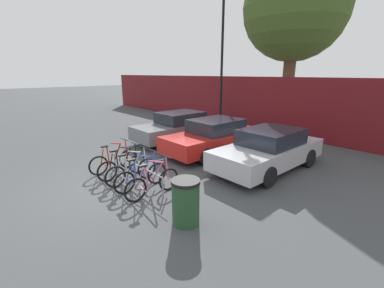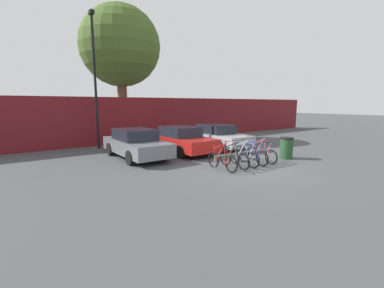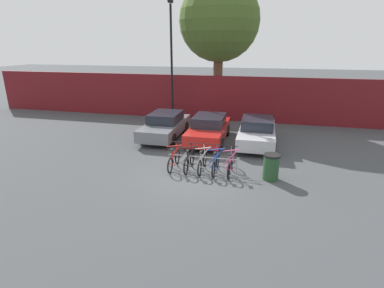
# 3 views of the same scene
# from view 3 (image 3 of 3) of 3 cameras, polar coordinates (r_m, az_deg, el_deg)

# --- Properties ---
(ground_plane) EXTENTS (120.00, 120.00, 0.00)m
(ground_plane) POSITION_cam_3_polar(r_m,az_deg,el_deg) (12.10, 0.53, -5.99)
(ground_plane) COLOR #424447
(hoarding_wall) EXTENTS (36.00, 0.16, 3.02)m
(hoarding_wall) POSITION_cam_3_polar(r_m,az_deg,el_deg) (20.68, 6.61, 8.57)
(hoarding_wall) COLOR maroon
(hoarding_wall) RESTS_ON ground
(bike_rack) EXTENTS (2.93, 0.04, 0.57)m
(bike_rack) POSITION_cam_3_polar(r_m,az_deg,el_deg) (12.49, 1.96, -2.83)
(bike_rack) COLOR gray
(bike_rack) RESTS_ON ground
(bicycle_red) EXTENTS (0.68, 1.71, 1.05)m
(bicycle_red) POSITION_cam_3_polar(r_m,az_deg,el_deg) (12.67, -3.48, -3.01)
(bicycle_red) COLOR black
(bicycle_red) RESTS_ON ground
(bicycle_black) EXTENTS (0.68, 1.71, 1.05)m
(bicycle_black) POSITION_cam_3_polar(r_m,az_deg,el_deg) (12.50, -0.55, -3.28)
(bicycle_black) COLOR black
(bicycle_black) RESTS_ON ground
(bicycle_silver) EXTENTS (0.68, 1.71, 1.05)m
(bicycle_silver) POSITION_cam_3_polar(r_m,az_deg,el_deg) (12.39, 1.96, -3.50)
(bicycle_silver) COLOR black
(bicycle_silver) RESTS_ON ground
(bicycle_blue) EXTENTS (0.68, 1.71, 1.05)m
(bicycle_blue) POSITION_cam_3_polar(r_m,az_deg,el_deg) (12.29, 4.52, -3.72)
(bicycle_blue) COLOR black
(bicycle_blue) RESTS_ON ground
(bicycle_pink) EXTENTS (0.68, 1.71, 1.05)m
(bicycle_pink) POSITION_cam_3_polar(r_m,az_deg,el_deg) (12.22, 7.30, -3.96)
(bicycle_pink) COLOR black
(bicycle_pink) RESTS_ON ground
(car_grey) EXTENTS (1.91, 4.49, 1.40)m
(car_grey) POSITION_cam_3_polar(r_m,az_deg,el_deg) (16.93, -5.12, 3.60)
(car_grey) COLOR slate
(car_grey) RESTS_ON ground
(car_red) EXTENTS (1.91, 4.44, 1.40)m
(car_red) POSITION_cam_3_polar(r_m,az_deg,el_deg) (16.18, 3.22, 2.93)
(car_red) COLOR red
(car_red) RESTS_ON ground
(car_silver) EXTENTS (1.91, 4.42, 1.40)m
(car_silver) POSITION_cam_3_polar(r_m,az_deg,el_deg) (15.97, 12.27, 2.33)
(car_silver) COLOR #B7B7BC
(car_silver) RESTS_ON ground
(lamp_post) EXTENTS (0.24, 0.44, 7.64)m
(lamp_post) POSITION_cam_3_polar(r_m,az_deg,el_deg) (20.18, -3.92, 16.04)
(lamp_post) COLOR black
(lamp_post) RESTS_ON ground
(trash_bin) EXTENTS (0.63, 0.63, 1.03)m
(trash_bin) POSITION_cam_3_polar(r_m,az_deg,el_deg) (11.96, 14.82, -4.23)
(trash_bin) COLOR #234728
(trash_bin) RESTS_ON ground
(tree_behind_hoarding) EXTENTS (5.55, 5.55, 9.35)m
(tree_behind_hoarding) POSITION_cam_3_polar(r_m,az_deg,el_deg) (22.35, 5.22, 22.24)
(tree_behind_hoarding) COLOR brown
(tree_behind_hoarding) RESTS_ON ground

